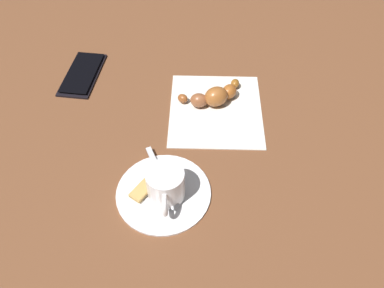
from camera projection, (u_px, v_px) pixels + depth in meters
ground_plane at (184, 154)px, 0.65m from camera, size 1.80×1.80×0.00m
saucer at (163, 192)px, 0.59m from camera, size 0.15×0.15×0.01m
espresso_cup at (166, 185)px, 0.57m from camera, size 0.08×0.06×0.05m
teaspoon at (166, 188)px, 0.59m from camera, size 0.12×0.07×0.01m
sugar_packet at (147, 185)px, 0.60m from camera, size 0.07×0.05×0.01m
napkin at (216, 109)px, 0.72m from camera, size 0.20×0.18×0.00m
croissant at (215, 96)px, 0.71m from camera, size 0.09×0.12×0.04m
cell_phone at (82, 74)px, 0.78m from camera, size 0.14×0.07×0.01m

